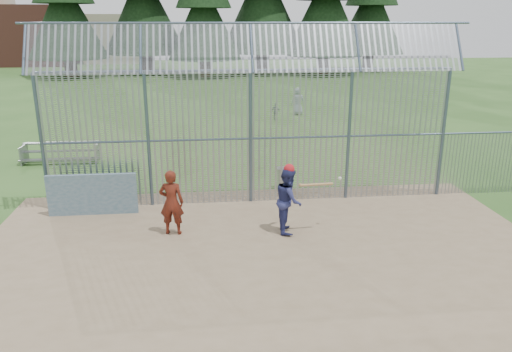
{
  "coord_description": "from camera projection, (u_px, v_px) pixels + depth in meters",
  "views": [
    {
      "loc": [
        -1.39,
        -10.92,
        5.39
      ],
      "look_at": [
        0.0,
        2.0,
        1.3
      ],
      "focal_mm": 35.0,
      "sensor_mm": 36.0,
      "label": 1
    }
  ],
  "objects": [
    {
      "name": "bg_kid_standing",
      "position": [
        298.0,
        101.0,
        29.26
      ],
      "size": [
        0.8,
        0.54,
        1.59
      ],
      "primitive_type": "imported",
      "rotation": [
        0.0,
        0.0,
        3.09
      ],
      "color": "gray",
      "rests_on": "ground"
    },
    {
      "name": "onlooker",
      "position": [
        172.0,
        202.0,
        12.85
      ],
      "size": [
        0.68,
        0.5,
        1.73
      ],
      "primitive_type": "imported",
      "rotation": [
        0.0,
        0.0,
        2.99
      ],
      "color": "maroon",
      "rests_on": "dirt_infield"
    },
    {
      "name": "backstop_fence",
      "position": [
        311.0,
        126.0,
        14.85
      ],
      "size": [
        20.09,
        0.81,
        5.3
      ],
      "color": "#47566B",
      "rests_on": "ground"
    },
    {
      "name": "dirt_infield",
      "position": [
        267.0,
        261.0,
        11.64
      ],
      "size": [
        14.0,
        10.0,
        0.02
      ],
      "primitive_type": "cube",
      "color": "#756047",
      "rests_on": "ground"
    },
    {
      "name": "distant_buildings",
      "position": [
        25.0,
        34.0,
        62.25
      ],
      "size": [
        26.5,
        10.5,
        8.0
      ],
      "color": "brown",
      "rests_on": "ground"
    },
    {
      "name": "dugout_wall",
      "position": [
        92.0,
        194.0,
        14.21
      ],
      "size": [
        2.5,
        0.12,
        1.2
      ],
      "primitive_type": "cube",
      "color": "#38566B",
      "rests_on": "dirt_infield"
    },
    {
      "name": "bg_kid_seated",
      "position": [
        276.0,
        112.0,
        27.63
      ],
      "size": [
        0.6,
        0.55,
        0.98
      ],
      "primitive_type": "imported",
      "rotation": [
        0.0,
        0.0,
        2.45
      ],
      "color": "slate",
      "rests_on": "ground"
    },
    {
      "name": "trash_can",
      "position": [
        285.0,
        179.0,
        16.4
      ],
      "size": [
        0.56,
        0.56,
        0.82
      ],
      "color": "#97999F",
      "rests_on": "ground"
    },
    {
      "name": "ground",
      "position": [
        265.0,
        251.0,
        12.12
      ],
      "size": [
        120.0,
        120.0,
        0.0
      ],
      "primitive_type": "plane",
      "color": "#2D511E",
      "rests_on": "ground"
    },
    {
      "name": "batting_gear",
      "position": [
        295.0,
        172.0,
        12.75
      ],
      "size": [
        1.54,
        0.35,
        0.57
      ],
      "color": "#AD171E",
      "rests_on": "ground"
    },
    {
      "name": "bleacher",
      "position": [
        61.0,
        152.0,
        19.59
      ],
      "size": [
        3.0,
        0.95,
        0.72
      ],
      "color": "slate",
      "rests_on": "ground"
    },
    {
      "name": "batter",
      "position": [
        289.0,
        200.0,
        12.99
      ],
      "size": [
        0.73,
        0.89,
        1.73
      ],
      "primitive_type": "imported",
      "rotation": [
        0.0,
        0.0,
        1.49
      ],
      "color": "navy",
      "rests_on": "dirt_infield"
    }
  ]
}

